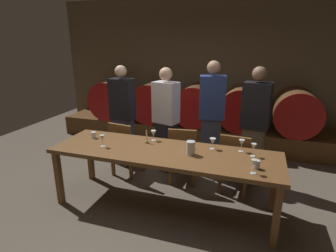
{
  "coord_description": "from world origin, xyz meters",
  "views": [
    {
      "loc": [
        1.17,
        -2.98,
        2.07
      ],
      "look_at": [
        0.18,
        0.01,
        1.07
      ],
      "focal_mm": 29.11,
      "sensor_mm": 36.0,
      "label": 1
    }
  ],
  "objects_px": {
    "guest_center_right": "(211,119)",
    "guest_far_right": "(254,126)",
    "chair_center": "(183,153)",
    "wine_glass_center_left": "(213,141)",
    "wine_barrel_right": "(242,108)",
    "wine_barrel_center": "(198,104)",
    "wine_glass_center_right": "(242,143)",
    "guest_far_left": "(123,116)",
    "candle_center": "(147,139)",
    "guest_center_left": "(166,120)",
    "wine_glass_far_left": "(102,138)",
    "wine_barrel_left": "(155,101)",
    "wine_barrel_far_right": "(296,111)",
    "cup_left": "(94,135)",
    "wine_barrel_far_left": "(115,98)",
    "pitcher": "(191,148)",
    "dining_table": "(164,156)",
    "wine_glass_far_right": "(254,163)",
    "cup_right": "(257,165)",
    "cup_center": "(189,145)",
    "wine_glass_right": "(254,147)",
    "chair_right": "(235,161)",
    "wine_glass_left": "(153,133)",
    "chair_left": "(125,146)"
  },
  "relations": [
    {
      "from": "dining_table",
      "to": "wine_glass_left",
      "type": "height_order",
      "value": "wine_glass_left"
    },
    {
      "from": "wine_barrel_center",
      "to": "wine_barrel_right",
      "type": "distance_m",
      "value": 0.89
    },
    {
      "from": "wine_glass_center_right",
      "to": "guest_center_right",
      "type": "bearing_deg",
      "value": 121.81
    },
    {
      "from": "guest_far_right",
      "to": "chair_right",
      "type": "bearing_deg",
      "value": 73.78
    },
    {
      "from": "wine_barrel_left",
      "to": "wine_barrel_center",
      "type": "xyz_separation_m",
      "value": [
        0.94,
        0.0,
        0.0
      ]
    },
    {
      "from": "wine_barrel_left",
      "to": "wine_barrel_far_right",
      "type": "relative_size",
      "value": 1.0
    },
    {
      "from": "guest_far_left",
      "to": "pitcher",
      "type": "relative_size",
      "value": 10.28
    },
    {
      "from": "cup_center",
      "to": "wine_glass_center_right",
      "type": "bearing_deg",
      "value": 9.37
    },
    {
      "from": "wine_glass_left",
      "to": "wine_glass_center_left",
      "type": "distance_m",
      "value": 0.81
    },
    {
      "from": "wine_barrel_left",
      "to": "guest_far_right",
      "type": "xyz_separation_m",
      "value": [
        2.09,
        -1.42,
        0.08
      ]
    },
    {
      "from": "guest_center_right",
      "to": "cup_right",
      "type": "relative_size",
      "value": 19.24
    },
    {
      "from": "guest_center_left",
      "to": "wine_glass_center_right",
      "type": "height_order",
      "value": "guest_center_left"
    },
    {
      "from": "wine_barrel_center",
      "to": "cup_left",
      "type": "distance_m",
      "value": 2.53
    },
    {
      "from": "guest_far_right",
      "to": "candle_center",
      "type": "relative_size",
      "value": 8.85
    },
    {
      "from": "guest_far_left",
      "to": "pitcher",
      "type": "distance_m",
      "value": 1.75
    },
    {
      "from": "wine_barrel_right",
      "to": "wine_barrel_center",
      "type": "bearing_deg",
      "value": 180.0
    },
    {
      "from": "guest_far_right",
      "to": "cup_right",
      "type": "xyz_separation_m",
      "value": [
        0.06,
        -1.2,
        -0.06
      ]
    },
    {
      "from": "wine_glass_center_left",
      "to": "chair_center",
      "type": "bearing_deg",
      "value": 139.02
    },
    {
      "from": "cup_left",
      "to": "wine_glass_center_right",
      "type": "bearing_deg",
      "value": 4.32
    },
    {
      "from": "chair_left",
      "to": "chair_center",
      "type": "distance_m",
      "value": 0.93
    },
    {
      "from": "wine_barrel_far_left",
      "to": "guest_center_left",
      "type": "relative_size",
      "value": 0.54
    },
    {
      "from": "chair_center",
      "to": "wine_glass_center_left",
      "type": "distance_m",
      "value": 0.76
    },
    {
      "from": "wine_barrel_far_left",
      "to": "wine_barrel_right",
      "type": "height_order",
      "value": "same"
    },
    {
      "from": "chair_center",
      "to": "pitcher",
      "type": "bearing_deg",
      "value": 103.75
    },
    {
      "from": "wine_barrel_far_left",
      "to": "guest_far_right",
      "type": "distance_m",
      "value": 3.38
    },
    {
      "from": "cup_left",
      "to": "chair_center",
      "type": "bearing_deg",
      "value": 25.96
    },
    {
      "from": "wine_barrel_right",
      "to": "chair_left",
      "type": "height_order",
      "value": "wine_barrel_right"
    },
    {
      "from": "pitcher",
      "to": "wine_glass_right",
      "type": "relative_size",
      "value": 1.05
    },
    {
      "from": "wine_barrel_far_right",
      "to": "candle_center",
      "type": "xyz_separation_m",
      "value": [
        -2.03,
        -2.29,
        0.02
      ]
    },
    {
      "from": "dining_table",
      "to": "guest_center_right",
      "type": "height_order",
      "value": "guest_center_right"
    },
    {
      "from": "wine_barrel_center",
      "to": "wine_glass_center_right",
      "type": "xyz_separation_m",
      "value": [
        1.02,
        -2.2,
        0.08
      ]
    },
    {
      "from": "cup_left",
      "to": "guest_center_left",
      "type": "bearing_deg",
      "value": 49.31
    },
    {
      "from": "guest_far_left",
      "to": "candle_center",
      "type": "height_order",
      "value": "guest_far_left"
    },
    {
      "from": "wine_glass_right",
      "to": "wine_glass_center_right",
      "type": "bearing_deg",
      "value": 143.44
    },
    {
      "from": "wine_barrel_left",
      "to": "guest_center_left",
      "type": "relative_size",
      "value": 0.54
    },
    {
      "from": "wine_glass_far_right",
      "to": "wine_barrel_left",
      "type": "bearing_deg",
      "value": 127.68
    },
    {
      "from": "guest_center_right",
      "to": "wine_barrel_far_right",
      "type": "bearing_deg",
      "value": -144.57
    },
    {
      "from": "wine_barrel_right",
      "to": "pitcher",
      "type": "bearing_deg",
      "value": -99.73
    },
    {
      "from": "wine_barrel_far_left",
      "to": "wine_glass_center_left",
      "type": "height_order",
      "value": "wine_barrel_far_left"
    },
    {
      "from": "wine_glass_right",
      "to": "cup_left",
      "type": "height_order",
      "value": "wine_glass_right"
    },
    {
      "from": "guest_far_right",
      "to": "wine_glass_far_left",
      "type": "bearing_deg",
      "value": 42.7
    },
    {
      "from": "guest_center_right",
      "to": "guest_far_right",
      "type": "height_order",
      "value": "guest_center_right"
    },
    {
      "from": "wine_barrel_center",
      "to": "dining_table",
      "type": "height_order",
      "value": "wine_barrel_center"
    },
    {
      "from": "guest_center_left",
      "to": "guest_center_right",
      "type": "relative_size",
      "value": 0.94
    },
    {
      "from": "cup_center",
      "to": "cup_right",
      "type": "height_order",
      "value": "cup_right"
    },
    {
      "from": "guest_center_left",
      "to": "wine_glass_far_left",
      "type": "xyz_separation_m",
      "value": [
        -0.47,
        -1.12,
        0.03
      ]
    },
    {
      "from": "guest_center_right",
      "to": "wine_glass_far_right",
      "type": "bearing_deg",
      "value": 105.71
    },
    {
      "from": "wine_glass_center_left",
      "to": "guest_far_left",
      "type": "bearing_deg",
      "value": 154.71
    },
    {
      "from": "dining_table",
      "to": "candle_center",
      "type": "distance_m",
      "value": 0.37
    },
    {
      "from": "wine_barrel_center",
      "to": "wine_glass_far_right",
      "type": "xyz_separation_m",
      "value": [
        1.18,
        -2.75,
        0.08
      ]
    }
  ]
}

